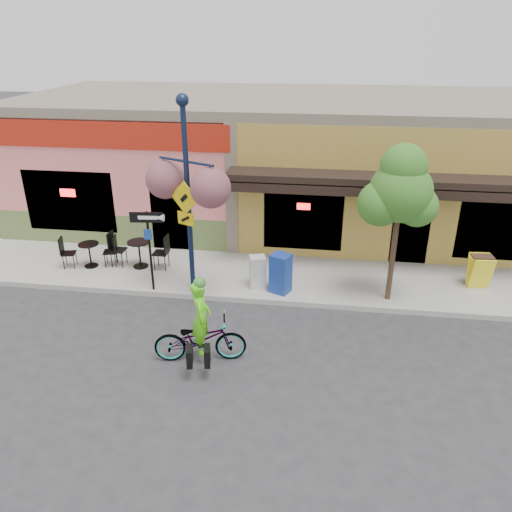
{
  "coord_description": "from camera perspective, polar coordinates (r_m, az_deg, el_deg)",
  "views": [
    {
      "loc": [
        1.76,
        -10.9,
        6.67
      ],
      "look_at": [
        0.16,
        0.5,
        1.4
      ],
      "focal_mm": 35.0,
      "sensor_mm": 36.0,
      "label": 1
    }
  ],
  "objects": [
    {
      "name": "sidewalk",
      "position": [
        14.59,
        0.2,
        -2.27
      ],
      "size": [
        24.0,
        3.0,
        0.15
      ],
      "primitive_type": "cube",
      "color": "#9E9B93",
      "rests_on": "ground"
    },
    {
      "name": "cyclist_rider",
      "position": [
        10.85,
        -6.22,
        -8.08
      ],
      "size": [
        0.51,
        0.67,
        1.67
      ],
      "primitive_type": "imported",
      "rotation": [
        0.0,
        0.0,
        1.76
      ],
      "color": "#5CE518",
      "rests_on": "ground"
    },
    {
      "name": "ground",
      "position": [
        12.89,
        -1.02,
        -6.55
      ],
      "size": [
        90.0,
        90.0,
        0.0
      ],
      "primitive_type": "plane",
      "color": "#2D2D30",
      "rests_on": "ground"
    },
    {
      "name": "bicycle",
      "position": [
        11.03,
        -6.4,
        -9.42
      ],
      "size": [
        2.09,
        1.07,
        1.05
      ],
      "primitive_type": "imported",
      "rotation": [
        0.0,
        0.0,
        1.76
      ],
      "color": "maroon",
      "rests_on": "ground"
    },
    {
      "name": "lamp_post",
      "position": [
        12.66,
        -7.76,
        6.29
      ],
      "size": [
        1.78,
        1.28,
        5.18
      ],
      "primitive_type": null,
      "rotation": [
        0.0,
        0.0,
        -0.42
      ],
      "color": "#131F3C",
      "rests_on": "sidewalk"
    },
    {
      "name": "curb",
      "position": [
        13.32,
        -0.66,
        -5.06
      ],
      "size": [
        24.0,
        0.12,
        0.15
      ],
      "primitive_type": "cube",
      "color": "#A8A59E",
      "rests_on": "ground"
    },
    {
      "name": "cafe_set_left",
      "position": [
        15.6,
        -18.5,
        0.48
      ],
      "size": [
        1.74,
        1.15,
        0.96
      ],
      "primitive_type": null,
      "rotation": [
        0.0,
        0.0,
        0.23
      ],
      "color": "black",
      "rests_on": "sidewalk"
    },
    {
      "name": "sandwich_board",
      "position": [
        14.79,
        24.41,
        -1.9
      ],
      "size": [
        0.59,
        0.45,
        0.94
      ],
      "primitive_type": null,
      "rotation": [
        0.0,
        0.0,
        0.08
      ],
      "color": "yellow",
      "rests_on": "sidewalk"
    },
    {
      "name": "newspaper_box_blue",
      "position": [
        13.36,
        2.83,
        -2.0
      ],
      "size": [
        0.63,
        0.6,
        1.09
      ],
      "primitive_type": null,
      "rotation": [
        0.0,
        0.0,
        -0.43
      ],
      "color": "navy",
      "rests_on": "sidewalk"
    },
    {
      "name": "cafe_set_right",
      "position": [
        15.14,
        -13.2,
        0.63
      ],
      "size": [
        1.79,
        0.93,
        1.06
      ],
      "primitive_type": null,
      "rotation": [
        0.0,
        0.0,
        -0.02
      ],
      "color": "black",
      "rests_on": "sidewalk"
    },
    {
      "name": "building",
      "position": [
        19.0,
        2.5,
        11.13
      ],
      "size": [
        18.2,
        8.2,
        4.5
      ],
      "primitive_type": null,
      "color": "#F47978",
      "rests_on": "ground"
    },
    {
      "name": "one_way_sign",
      "position": [
        13.5,
        -12.0,
        0.49
      ],
      "size": [
        0.88,
        0.28,
        2.25
      ],
      "primitive_type": null,
      "rotation": [
        0.0,
        0.0,
        0.11
      ],
      "color": "black",
      "rests_on": "sidewalk"
    },
    {
      "name": "newspaper_box_grey",
      "position": [
        13.65,
        0.18,
        -1.8
      ],
      "size": [
        0.51,
        0.49,
        0.9
      ],
      "primitive_type": null,
      "rotation": [
        0.0,
        0.0,
        0.3
      ],
      "color": "silver",
      "rests_on": "sidewalk"
    },
    {
      "name": "street_tree",
      "position": [
        12.86,
        15.76,
        3.44
      ],
      "size": [
        2.11,
        2.11,
        4.15
      ],
      "primitive_type": null,
      "rotation": [
        0.0,
        0.0,
        0.38
      ],
      "color": "#3D7A26",
      "rests_on": "sidewalk"
    }
  ]
}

